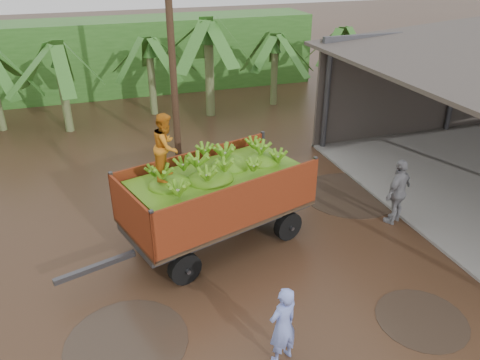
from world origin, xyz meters
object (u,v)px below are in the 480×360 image
(banana_trailer, at_px, (216,194))
(man_grey, at_px, (398,192))
(man_blue, at_px, (283,325))
(utility_pole, at_px, (172,49))

(banana_trailer, xyz_separation_m, man_grey, (4.92, -0.65, -0.46))
(man_blue, distance_m, man_grey, 5.98)
(man_grey, relative_size, utility_pole, 0.25)
(banana_trailer, distance_m, man_grey, 4.99)
(man_blue, height_order, man_grey, man_grey)
(banana_trailer, distance_m, utility_pole, 6.25)
(banana_trailer, height_order, man_blue, banana_trailer)
(banana_trailer, height_order, man_grey, banana_trailer)
(banana_trailer, bearing_deg, man_blue, -106.19)
(banana_trailer, xyz_separation_m, utility_pole, (0.18, 5.76, 2.43))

